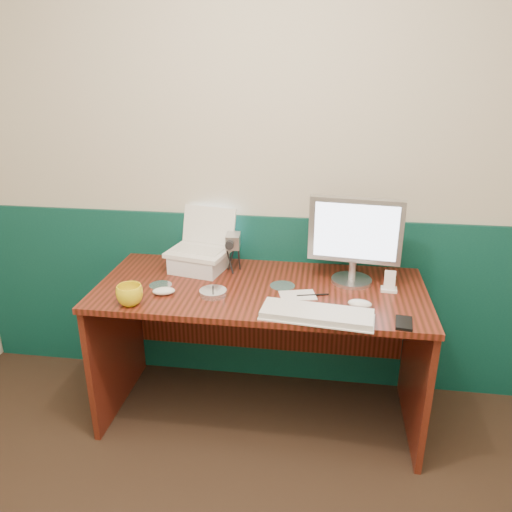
% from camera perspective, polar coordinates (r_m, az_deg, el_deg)
% --- Properties ---
extents(back_wall, '(3.50, 0.04, 2.50)m').
position_cam_1_polar(back_wall, '(2.63, 1.62, 9.79)').
color(back_wall, beige).
rests_on(back_wall, ground).
extents(wainscot, '(3.48, 0.02, 1.00)m').
position_cam_1_polar(wainscot, '(2.87, 1.44, -5.10)').
color(wainscot, '#073333').
rests_on(wainscot, ground).
extents(desk, '(1.60, 0.70, 0.75)m').
position_cam_1_polar(desk, '(2.62, 0.48, -11.01)').
color(desk, '#341409').
rests_on(desk, ground).
extents(laptop_riser, '(0.30, 0.27, 0.09)m').
position_cam_1_polar(laptop_riser, '(2.63, -6.57, -0.70)').
color(laptop_riser, white).
rests_on(laptop_riser, desk).
extents(laptop, '(0.34, 0.29, 0.25)m').
position_cam_1_polar(laptop, '(2.58, -6.72, 2.79)').
color(laptop, white).
rests_on(laptop, laptop_riser).
extents(monitor, '(0.45, 0.17, 0.44)m').
position_cam_1_polar(monitor, '(2.46, 11.20, 1.80)').
color(monitor, '#B6B5BA').
rests_on(monitor, desk).
extents(keyboard, '(0.49, 0.21, 0.03)m').
position_cam_1_polar(keyboard, '(2.17, 6.97, -6.69)').
color(keyboard, silver).
rests_on(keyboard, desk).
extents(mouse_right, '(0.11, 0.08, 0.04)m').
position_cam_1_polar(mouse_right, '(2.29, 11.78, -5.35)').
color(mouse_right, silver).
rests_on(mouse_right, desk).
extents(mouse_left, '(0.12, 0.09, 0.04)m').
position_cam_1_polar(mouse_left, '(2.40, -10.49, -3.96)').
color(mouse_left, white).
rests_on(mouse_left, desk).
extents(mug, '(0.12, 0.12, 0.09)m').
position_cam_1_polar(mug, '(2.32, -14.24, -4.35)').
color(mug, yellow).
rests_on(mug, desk).
extents(camcorder, '(0.10, 0.13, 0.19)m').
position_cam_1_polar(camcorder, '(2.59, -2.60, 0.26)').
color(camcorder, '#ABABB0').
rests_on(camcorder, desk).
extents(cd_spindle, '(0.13, 0.13, 0.03)m').
position_cam_1_polar(cd_spindle, '(2.36, -4.93, -4.19)').
color(cd_spindle, silver).
rests_on(cd_spindle, desk).
extents(cd_loose_a, '(0.11, 0.11, 0.00)m').
position_cam_1_polar(cd_loose_a, '(2.50, -10.86, -3.26)').
color(cd_loose_a, '#B3BBC3').
rests_on(cd_loose_a, desk).
extents(cd_loose_b, '(0.12, 0.12, 0.00)m').
position_cam_1_polar(cd_loose_b, '(2.45, 3.03, -3.41)').
color(cd_loose_b, silver).
rests_on(cd_loose_b, desk).
extents(pen, '(0.15, 0.05, 0.01)m').
position_cam_1_polar(pen, '(2.36, 6.50, -4.45)').
color(pen, black).
rests_on(pen, desk).
extents(papers, '(0.19, 0.15, 0.00)m').
position_cam_1_polar(papers, '(2.36, 4.78, -4.51)').
color(papers, white).
rests_on(papers, desk).
extents(dock, '(0.08, 0.06, 0.01)m').
position_cam_1_polar(dock, '(2.48, 14.93, -3.72)').
color(dock, white).
rests_on(dock, desk).
extents(music_player, '(0.05, 0.03, 0.09)m').
position_cam_1_polar(music_player, '(2.46, 15.04, -2.63)').
color(music_player, white).
rests_on(music_player, dock).
extents(pda, '(0.08, 0.12, 0.01)m').
position_cam_1_polar(pda, '(2.19, 16.55, -7.36)').
color(pda, black).
rests_on(pda, desk).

